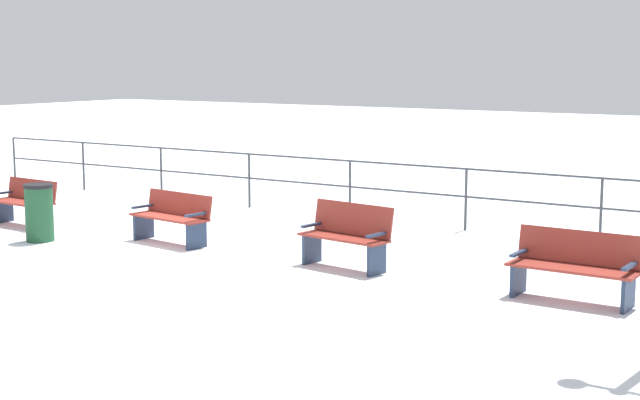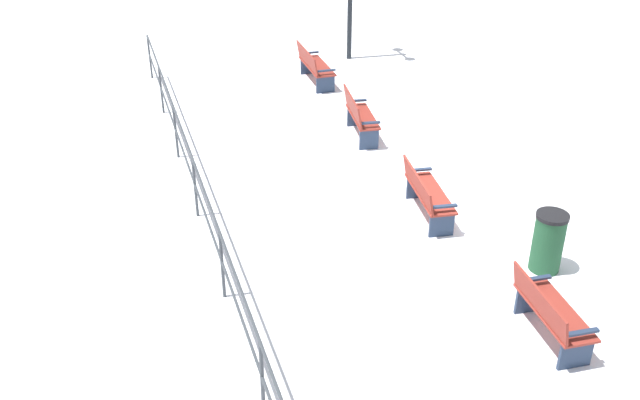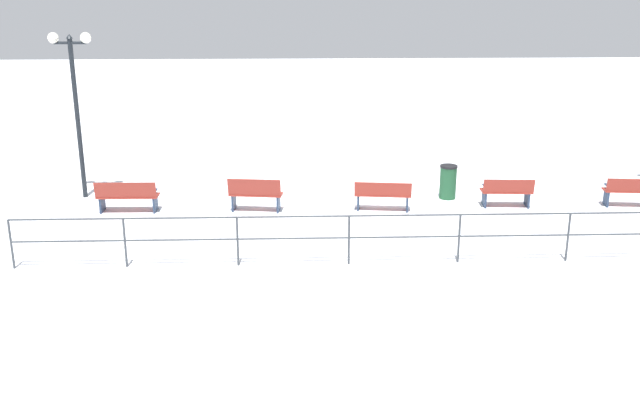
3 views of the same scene
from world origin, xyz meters
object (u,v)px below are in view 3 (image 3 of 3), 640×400
Objects in this scene: bench_nearest at (632,191)px; trash_bin at (448,182)px; bench_third at (383,195)px; bench_fourth at (255,194)px; bench_second at (507,192)px; bench_fifth at (127,196)px; lamppost_middle at (74,84)px.

trash_bin is (1.02, 4.90, 0.03)m from bench_nearest.
bench_third is 1.07× the size of bench_fourth.
bench_fourth is at bearing 96.51° from bench_third.
bench_fifth is at bearing 94.26° from bench_second.
bench_fourth is (-0.15, 6.92, 0.06)m from bench_second.
bench_nearest is 13.82m from bench_fifth.
lamppost_middle is (1.50, 1.58, 2.80)m from bench_fifth.
lamppost_middle is (1.56, 5.02, 2.76)m from bench_fourth.
bench_fifth is (0.04, 13.82, 0.00)m from bench_nearest.
lamppost_middle is at bearing 87.18° from trash_bin.
bench_second is 10.37m from bench_fifth.
bench_nearest is at bearing -82.15° from bench_fourth.
bench_third is (-0.07, 6.91, -0.01)m from bench_nearest.
trash_bin is at bearing -82.87° from bench_fifth.
trash_bin reaches higher than bench_fifth.
bench_nearest is 3.46m from bench_second.
bench_fifth is at bearing 96.29° from trash_bin.
bench_fifth is at bearing 96.38° from bench_third.
bench_nearest is 5.01m from trash_bin.
bench_fifth reaches higher than bench_second.
bench_nearest is 0.97× the size of bench_third.
bench_second is 0.95× the size of bench_fourth.
lamppost_middle is at bearing 80.41° from bench_fourth.
bench_fourth is at bearing -107.29° from lamppost_middle.
bench_fifth is 8.97m from trash_bin.
bench_second is 6.92m from bench_fourth.
trash_bin reaches higher than bench_nearest.
lamppost_middle reaches higher than bench_fourth.
lamppost_middle reaches higher than bench_third.
bench_second is at bearing -121.86° from trash_bin.
bench_fifth reaches higher than bench_nearest.
bench_fourth is (0.05, 3.46, 0.04)m from bench_third.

